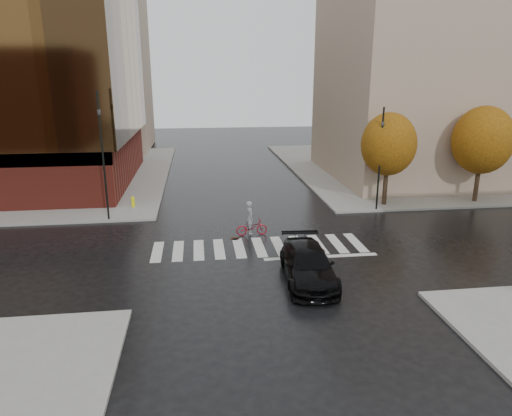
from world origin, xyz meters
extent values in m
plane|color=black|center=(0.00, 0.00, 0.00)|extent=(120.00, 120.00, 0.00)
cube|color=gray|center=(-21.00, 21.00, 0.07)|extent=(30.00, 30.00, 0.15)
cube|color=gray|center=(21.00, 21.00, 0.07)|extent=(30.00, 30.00, 0.15)
cube|color=silver|center=(0.00, 0.50, 0.01)|extent=(12.00, 3.00, 0.01)
cube|color=tan|center=(17.00, 17.00, 9.15)|extent=(16.00, 16.00, 18.00)
cube|color=tan|center=(-16.00, 37.00, 10.15)|extent=(14.00, 12.00, 20.00)
cylinder|color=#322216|center=(10.00, 7.40, 1.55)|extent=(0.32, 0.32, 2.80)
ellipsoid|color=#A86510|center=(10.00, 7.40, 4.47)|extent=(3.80, 3.80, 4.37)
cylinder|color=#322216|center=(17.00, 7.40, 1.55)|extent=(0.32, 0.32, 2.80)
ellipsoid|color=#A86510|center=(17.00, 7.40, 4.63)|extent=(4.20, 4.20, 4.83)
imported|color=black|center=(1.64, -3.96, 0.78)|extent=(2.54, 5.50, 1.56)
imported|color=maroon|center=(-0.17, 2.50, 0.48)|extent=(1.86, 0.76, 0.96)
imported|color=gray|center=(-0.27, 2.50, 1.10)|extent=(0.51, 0.74, 1.95)
cylinder|color=black|center=(-9.00, 6.30, 4.17)|extent=(0.12, 0.12, 8.05)
imported|color=black|center=(-9.00, 6.30, 7.09)|extent=(0.22, 0.19, 1.01)
cylinder|color=black|center=(9.00, 6.30, 3.62)|extent=(0.12, 0.12, 6.94)
imported|color=black|center=(9.00, 6.30, 6.14)|extent=(0.18, 0.20, 0.87)
cylinder|color=#E5ED0D|center=(-7.80, 9.04, 0.46)|extent=(0.25, 0.25, 0.62)
sphere|color=#E5ED0D|center=(-7.80, 9.04, 0.77)|extent=(0.27, 0.27, 0.27)
cylinder|color=#3F2316|center=(-1.22, 2.00, 0.01)|extent=(0.63, 0.63, 0.01)
camera|label=1|loc=(-3.19, -22.70, 9.09)|focal=32.00mm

